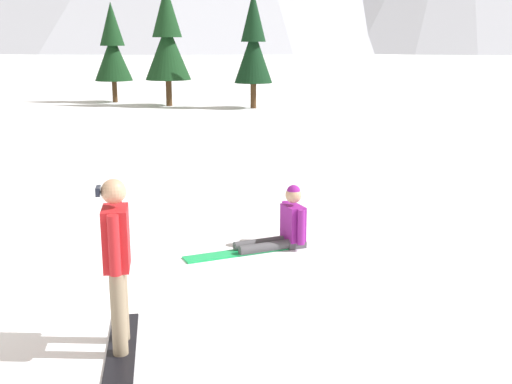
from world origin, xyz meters
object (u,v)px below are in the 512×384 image
snowboarder_foreground (117,262)px  pine_tree_leaning (253,45)px  pine_tree_twin (167,40)px  pine_tree_broad (113,48)px  snowboarder_midground (282,227)px

snowboarder_foreground → pine_tree_leaning: bearing=110.3°
pine_tree_twin → pine_tree_leaning: size_ratio=1.07×
pine_tree_twin → pine_tree_broad: (-3.27, 0.42, -0.37)m
snowboarder_foreground → pine_tree_broad: size_ratio=0.37×
pine_tree_twin → pine_tree_broad: size_ratio=1.15×
snowboarder_midground → pine_tree_twin: size_ratio=0.29×
snowboarder_foreground → pine_tree_leaning: size_ratio=0.35×
snowboarder_foreground → pine_tree_broad: bearing=125.7°
pine_tree_twin → pine_tree_leaning: bearing=9.2°
snowboarder_midground → pine_tree_leaning: pine_tree_leaning is taller
snowboarder_midground → pine_tree_twin: pine_tree_twin is taller
pine_tree_twin → snowboarder_midground: bearing=-54.4°
snowboarder_midground → pine_tree_broad: size_ratio=0.33×
snowboarder_midground → pine_tree_broad: 23.18m
snowboarder_midground → pine_tree_twin: 20.86m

